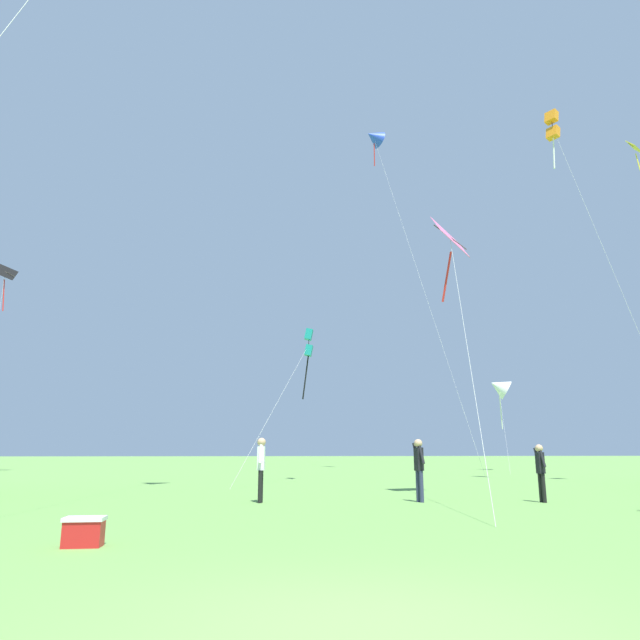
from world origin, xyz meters
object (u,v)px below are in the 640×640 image
(kite_orange_box, at_px, (553,128))
(person_with_spool, at_px, (540,467))
(person_near_tree, at_px, (261,463))
(person_foreground_watcher, at_px, (419,464))
(kite_black_large, at_px, (4,282))
(kite_pink_low, at_px, (450,249))
(picnic_cooler, at_px, (84,531))
(kite_teal_box, at_px, (308,345))
(kite_blue_delta, at_px, (374,137))
(kite_white_distant, at_px, (499,387))

(kite_orange_box, xyz_separation_m, person_with_spool, (-6.95, -8.95, -16.87))
(person_near_tree, height_order, person_foreground_watcher, person_near_tree)
(kite_black_large, distance_m, kite_orange_box, 38.50)
(person_near_tree, distance_m, person_foreground_watcher, 4.59)
(person_near_tree, relative_size, person_foreground_watcher, 1.02)
(kite_pink_low, height_order, picnic_cooler, kite_pink_low)
(kite_teal_box, distance_m, kite_orange_box, 17.00)
(kite_blue_delta, relative_size, person_foreground_watcher, 16.44)
(kite_teal_box, xyz_separation_m, picnic_cooler, (-5.67, -19.81, -6.64))
(kite_blue_delta, distance_m, picnic_cooler, 46.84)
(kite_teal_box, relative_size, picnic_cooler, 12.87)
(kite_orange_box, relative_size, person_with_spool, 11.55)
(kite_orange_box, xyz_separation_m, person_near_tree, (-14.98, -7.97, -16.75))
(kite_blue_delta, bearing_deg, kite_teal_box, -115.87)
(kite_teal_box, bearing_deg, kite_blue_delta, 64.13)
(kite_white_distant, distance_m, kite_blue_delta, 23.86)
(picnic_cooler, bearing_deg, kite_pink_low, 42.49)
(kite_teal_box, bearing_deg, kite_orange_box, -19.36)
(kite_orange_box, xyz_separation_m, picnic_cooler, (-17.91, -15.51, -17.62))
(kite_blue_delta, relative_size, kite_black_large, 1.91)
(kite_pink_low, height_order, kite_black_large, kite_black_large)
(kite_pink_low, height_order, kite_teal_box, kite_pink_low)
(kite_pink_low, relative_size, person_near_tree, 5.26)
(kite_white_distant, height_order, person_with_spool, kite_white_distant)
(kite_blue_delta, height_order, person_near_tree, kite_blue_delta)
(kite_pink_low, distance_m, person_with_spool, 7.76)
(kite_white_distant, height_order, picnic_cooler, kite_white_distant)
(person_near_tree, height_order, picnic_cooler, person_near_tree)
(kite_pink_low, distance_m, kite_orange_box, 14.59)
(kite_blue_delta, relative_size, kite_orange_box, 1.56)
(kite_orange_box, xyz_separation_m, person_foreground_watcher, (-10.41, -8.39, -16.77))
(kite_teal_box, relative_size, kite_orange_box, 0.41)
(person_near_tree, xyz_separation_m, person_foreground_watcher, (4.57, -0.42, -0.02))
(kite_white_distant, xyz_separation_m, person_with_spool, (-11.91, -28.22, -5.58))
(person_with_spool, bearing_deg, kite_pink_low, 129.17)
(kite_blue_delta, distance_m, kite_pink_low, 33.48)
(kite_white_distant, height_order, kite_black_large, kite_black_large)
(kite_pink_low, relative_size, person_with_spool, 5.86)
(kite_white_distant, xyz_separation_m, picnic_cooler, (-22.87, -34.78, -6.33))
(kite_pink_low, bearing_deg, person_with_spool, -50.83)
(kite_white_distant, xyz_separation_m, kite_pink_low, (-13.53, -26.22, 1.74))
(kite_white_distant, bearing_deg, kite_black_large, -179.22)
(person_foreground_watcher, bearing_deg, kite_pink_low, 38.10)
(kite_teal_box, xyz_separation_m, kite_black_large, (-21.13, 14.45, 6.82))
(person_near_tree, xyz_separation_m, picnic_cooler, (-2.93, -7.54, -0.87))
(kite_blue_delta, xyz_separation_m, person_near_tree, (-10.16, -27.59, -27.22))
(kite_teal_box, distance_m, person_with_spool, 15.44)
(kite_orange_box, bearing_deg, kite_pink_low, -140.95)
(kite_white_distant, distance_m, kite_teal_box, 22.81)
(kite_white_distant, bearing_deg, kite_pink_low, -117.30)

